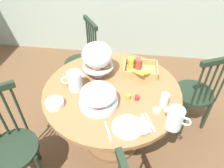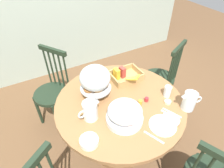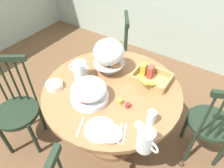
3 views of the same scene
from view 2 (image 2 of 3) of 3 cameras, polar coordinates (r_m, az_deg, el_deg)
ground_plane at (r=2.27m, az=-0.62°, el=-20.03°), size 10.00×10.00×0.00m
dining_table at (r=1.88m, az=2.23°, el=-10.08°), size 1.17×1.17×0.74m
windsor_chair_near_window at (r=2.34m, az=-17.39°, el=-2.46°), size 0.46×0.46×0.97m
windsor_chair_far_side at (r=2.50m, az=14.36°, el=1.50°), size 0.44×0.44×0.97m
pastry_stand_with_dome at (r=1.65m, az=-5.12°, el=1.53°), size 0.28×0.28×0.34m
fruit_platter_covered at (r=1.51m, az=3.87°, el=-8.86°), size 0.30×0.30×0.18m
orange_juice_pitcher at (r=1.74m, az=22.23°, el=-4.94°), size 0.19×0.11×0.17m
milk_pitcher at (r=1.55m, az=-6.58°, el=-8.15°), size 0.20×0.12×0.17m
cereal_basket at (r=1.94m, az=4.06°, el=2.53°), size 0.32×0.30×0.12m
china_plate_large at (r=1.59m, az=14.99°, el=-11.92°), size 0.22×0.22×0.01m
china_plate_small at (r=1.63m, az=17.21°, el=-10.10°), size 0.15×0.15×0.01m
cereal_bowl at (r=1.44m, az=-6.90°, el=-16.74°), size 0.14×0.14×0.04m
drinking_glass at (r=1.81m, az=16.35°, el=-2.12°), size 0.06×0.06×0.11m
butter_dish at (r=1.77m, az=16.42°, el=-5.19°), size 0.06×0.06×0.02m
jam_jar_strawberry at (r=1.74m, az=10.36°, el=-4.61°), size 0.04×0.04×0.04m
jam_jar_apricot at (r=1.70m, az=8.48°, el=-5.43°), size 0.04×0.04×0.04m
table_knife at (r=1.68m, az=17.16°, el=-8.91°), size 0.08×0.16×0.01m
dinner_fork at (r=1.70m, az=17.59°, el=-8.30°), size 0.08×0.16×0.01m
soup_spoon at (r=1.51m, az=12.47°, el=-15.40°), size 0.08×0.16×0.01m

